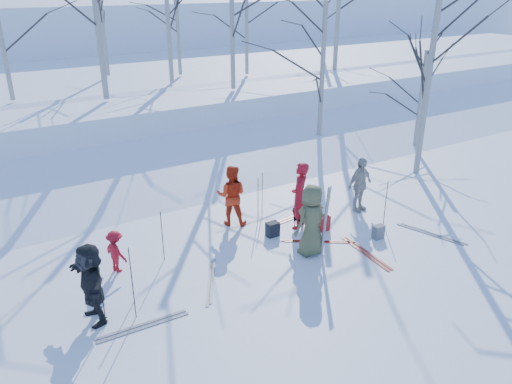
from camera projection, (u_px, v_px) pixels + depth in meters
ground at (287, 260)px, 12.48m from camera, size 120.00×120.00×0.00m
snow_ramp at (176, 170)px, 17.91m from camera, size 70.00×9.49×4.12m
snow_plateau at (98, 95)px, 25.42m from camera, size 70.00×18.00×2.20m
far_hill at (28, 37)px, 41.50m from camera, size 90.00×30.00×6.00m
skier_olive_center at (311, 220)px, 12.42m from camera, size 0.99×0.72×1.87m
skier_red_north at (300, 196)px, 13.76m from camera, size 0.84×0.79×1.92m
skier_redor_behind at (232, 195)px, 13.99m from camera, size 1.08×1.04×1.76m
skier_red_seated at (116, 251)px, 11.81m from camera, size 0.61×0.78×1.06m
skier_cream_east at (360, 185)px, 14.83m from camera, size 1.03×0.54×1.67m
skier_grey_west at (91, 283)px, 9.96m from camera, size 0.53×1.62×1.75m
dog at (302, 219)px, 13.98m from camera, size 0.58×0.71×0.55m
upright_ski_left at (325, 221)px, 12.33m from camera, size 0.08×0.16×1.90m
upright_ski_right at (325, 220)px, 12.41m from camera, size 0.09×0.23×1.89m
ski_pair_a at (431, 234)px, 13.72m from camera, size 1.31×2.02×0.02m
ski_pair_b at (366, 253)px, 12.77m from camera, size 0.52×1.93×0.02m
ski_pair_c at (211, 281)px, 11.59m from camera, size 1.83×2.07×0.02m
ski_pair_d at (143, 326)px, 10.08m from camera, size 0.32×1.91×0.02m
ski_pair_e at (299, 215)px, 14.82m from camera, size 0.71×1.95×0.02m
ski_pair_f at (318, 242)px, 13.32m from camera, size 1.96×2.09×0.02m
ski_pole_a at (133, 290)px, 10.10m from camera, size 0.02×0.02×1.34m
ski_pole_b at (386, 203)px, 14.03m from camera, size 0.02×0.02×1.34m
ski_pole_c at (162, 236)px, 12.21m from camera, size 0.02×0.02×1.34m
ski_pole_d at (262, 194)px, 14.63m from camera, size 0.02×0.02×1.34m
ski_pole_e at (131, 275)px, 10.60m from camera, size 0.02×0.02×1.34m
ski_pole_f at (102, 297)px, 9.88m from camera, size 0.02×0.02×1.34m
ski_pole_g at (258, 200)px, 14.19m from camera, size 0.02×0.02×1.34m
backpack_red at (324, 223)px, 13.88m from camera, size 0.32×0.22×0.42m
backpack_grey at (378, 232)px, 13.45m from camera, size 0.30×0.20×0.38m
backpack_dark at (273, 229)px, 13.57m from camera, size 0.34×0.24×0.40m
birch_plateau_a at (325, 5)px, 29.03m from camera, size 4.64×4.64×5.78m
birch_plateau_d at (0, 31)px, 18.13m from camera, size 4.12×4.12×5.02m
birch_plateau_f at (167, 12)px, 21.15m from camera, size 4.79×4.79×5.99m
birch_plateau_g at (178, 30)px, 23.40m from camera, size 3.51×3.51×4.16m
birch_plateau_h at (247, 24)px, 23.49m from camera, size 3.83×3.83×4.62m
birch_plateau_i at (102, 18)px, 22.96m from camera, size 4.25×4.25×5.22m
birch_plateau_j at (232, 16)px, 19.95m from camera, size 4.65×4.65×5.78m
birch_edge_b at (428, 81)px, 16.81m from camera, size 5.20×5.20×6.57m
birch_edge_c at (420, 101)px, 19.89m from camera, size 3.37×3.37×3.96m
birch_edge_e at (322, 80)px, 19.21m from camera, size 4.62×4.62×5.75m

